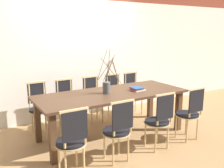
% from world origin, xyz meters
% --- Properties ---
extents(ground_plane, '(16.00, 16.00, 0.00)m').
position_xyz_m(ground_plane, '(0.00, 0.00, 0.00)').
color(ground_plane, '#A87F51').
extents(wall_rear, '(12.00, 0.06, 3.20)m').
position_xyz_m(wall_rear, '(0.00, 1.31, 1.60)').
color(wall_rear, silver).
rests_on(wall_rear, ground_plane).
extents(dining_table, '(2.53, 1.00, 0.76)m').
position_xyz_m(dining_table, '(0.00, 0.00, 0.67)').
color(dining_table, '#4C3321').
rests_on(dining_table, ground_plane).
extents(chair_near_leftend, '(0.40, 0.40, 0.90)m').
position_xyz_m(chair_near_leftend, '(-1.04, -0.79, 0.49)').
color(chair_near_leftend, black).
rests_on(chair_near_leftend, ground_plane).
extents(chair_near_left, '(0.40, 0.40, 0.90)m').
position_xyz_m(chair_near_left, '(-0.38, -0.79, 0.49)').
color(chair_near_left, black).
rests_on(chair_near_left, ground_plane).
extents(chair_near_center, '(0.40, 0.40, 0.90)m').
position_xyz_m(chair_near_center, '(0.35, -0.79, 0.49)').
color(chair_near_center, black).
rests_on(chair_near_center, ground_plane).
extents(chair_near_right, '(0.40, 0.40, 0.90)m').
position_xyz_m(chair_near_right, '(1.01, -0.79, 0.49)').
color(chair_near_right, black).
rests_on(chair_near_right, ground_plane).
extents(chair_far_leftend, '(0.40, 0.40, 0.90)m').
position_xyz_m(chair_far_leftend, '(-1.02, 0.79, 0.49)').
color(chair_far_leftend, black).
rests_on(chair_far_leftend, ground_plane).
extents(chair_far_left, '(0.40, 0.40, 0.90)m').
position_xyz_m(chair_far_left, '(-0.51, 0.79, 0.49)').
color(chair_far_left, black).
rests_on(chair_far_left, ground_plane).
extents(chair_far_center, '(0.40, 0.40, 0.90)m').
position_xyz_m(chair_far_center, '(0.04, 0.79, 0.49)').
color(chair_far_center, black).
rests_on(chair_far_center, ground_plane).
extents(chair_far_right, '(0.40, 0.40, 0.90)m').
position_xyz_m(chair_far_right, '(0.55, 0.79, 0.49)').
color(chair_far_right, black).
rests_on(chair_far_right, ground_plane).
extents(chair_far_rightend, '(0.40, 0.40, 0.90)m').
position_xyz_m(chair_far_rightend, '(1.00, 0.79, 0.49)').
color(chair_far_rightend, black).
rests_on(chair_far_rightend, ground_plane).
extents(vase_centerpiece, '(0.42, 0.43, 0.73)m').
position_xyz_m(vase_centerpiece, '(-0.10, 0.01, 0.89)').
color(vase_centerpiece, '#4C5156').
rests_on(vase_centerpiece, dining_table).
extents(book_stack, '(0.24, 0.22, 0.05)m').
position_xyz_m(book_stack, '(0.46, -0.08, 0.79)').
color(book_stack, beige).
rests_on(book_stack, dining_table).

